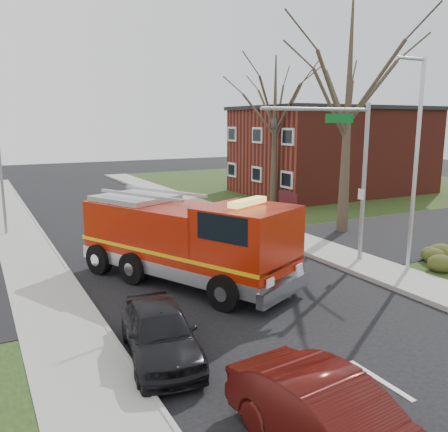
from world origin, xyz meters
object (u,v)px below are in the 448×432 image
fire_engine (188,242)px  traffic_signal_mast (342,155)px  parked_car_maroon (160,331)px  parked_car_gray (334,423)px

fire_engine → traffic_signal_mast: bearing=-35.1°
fire_engine → parked_car_maroon: bearing=-145.7°
traffic_signal_mast → parked_car_maroon: (-9.41, -3.99, -3.98)m
traffic_signal_mast → parked_car_gray: bearing=-131.5°
parked_car_maroon → fire_engine: bearing=69.1°
fire_engine → parked_car_gray: 10.39m
traffic_signal_mast → parked_car_gray: (-8.02, -9.08, -3.94)m
traffic_signal_mast → parked_car_gray: 12.74m
parked_car_gray → parked_car_maroon: bearing=99.5°
fire_engine → parked_car_gray: fire_engine is taller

